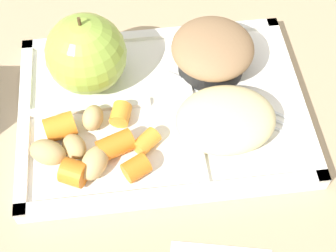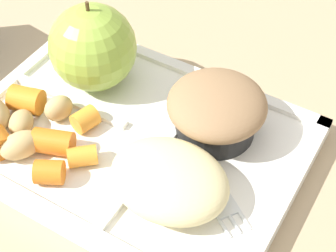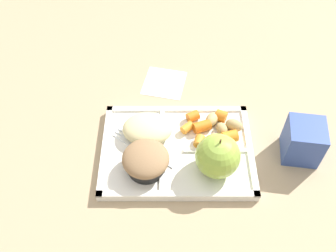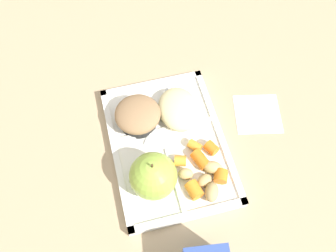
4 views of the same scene
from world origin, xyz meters
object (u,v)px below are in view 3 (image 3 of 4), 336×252
green_apple (218,156)px  plastic_fork (139,146)px  bran_muffin (146,161)px  milk_carton (303,142)px  lunch_tray (177,151)px

green_apple → plastic_fork: 0.17m
bran_muffin → milk_carton: size_ratio=1.07×
plastic_fork → milk_carton: 0.33m
lunch_tray → plastic_fork: lunch_tray is taller
lunch_tray → plastic_fork: 0.08m
lunch_tray → milk_carton: bearing=179.5°
lunch_tray → green_apple: bearing=148.0°
bran_muffin → plastic_fork: 0.06m
plastic_fork → milk_carton: milk_carton is taller
green_apple → lunch_tray: bearing=-32.0°
lunch_tray → green_apple: size_ratio=3.24×
green_apple → milk_carton: bearing=-165.8°
green_apple → bran_muffin: size_ratio=1.05×
plastic_fork → lunch_tray: bearing=176.0°
plastic_fork → milk_carton: bearing=178.7°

